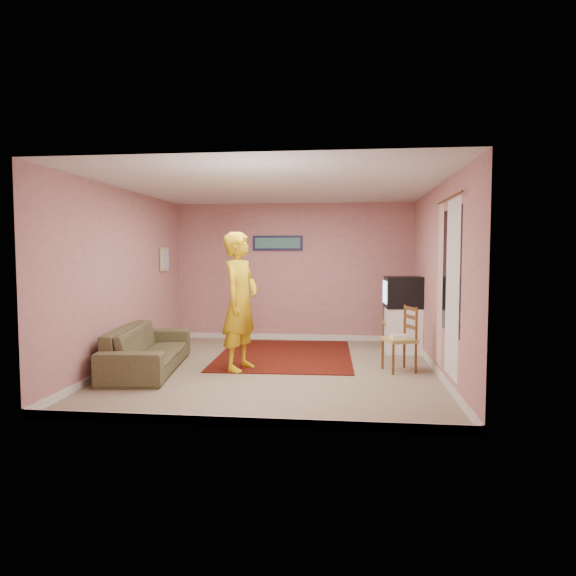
# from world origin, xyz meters

# --- Properties ---
(ground) EXTENTS (5.00, 5.00, 0.00)m
(ground) POSITION_xyz_m (0.00, 0.00, 0.00)
(ground) COLOR gray
(ground) RESTS_ON ground
(wall_back) EXTENTS (4.50, 0.02, 2.60)m
(wall_back) POSITION_xyz_m (0.00, 2.50, 1.30)
(wall_back) COLOR tan
(wall_back) RESTS_ON ground
(wall_front) EXTENTS (4.50, 0.02, 2.60)m
(wall_front) POSITION_xyz_m (0.00, -2.50, 1.30)
(wall_front) COLOR tan
(wall_front) RESTS_ON ground
(wall_left) EXTENTS (0.02, 5.00, 2.60)m
(wall_left) POSITION_xyz_m (-2.25, 0.00, 1.30)
(wall_left) COLOR tan
(wall_left) RESTS_ON ground
(wall_right) EXTENTS (0.02, 5.00, 2.60)m
(wall_right) POSITION_xyz_m (2.25, 0.00, 1.30)
(wall_right) COLOR tan
(wall_right) RESTS_ON ground
(ceiling) EXTENTS (4.50, 5.00, 0.02)m
(ceiling) POSITION_xyz_m (0.00, 0.00, 2.60)
(ceiling) COLOR silver
(ceiling) RESTS_ON wall_back
(baseboard_back) EXTENTS (4.50, 0.02, 0.10)m
(baseboard_back) POSITION_xyz_m (0.00, 2.49, 0.05)
(baseboard_back) COLOR silver
(baseboard_back) RESTS_ON ground
(baseboard_front) EXTENTS (4.50, 0.02, 0.10)m
(baseboard_front) POSITION_xyz_m (0.00, -2.49, 0.05)
(baseboard_front) COLOR silver
(baseboard_front) RESTS_ON ground
(baseboard_left) EXTENTS (0.02, 5.00, 0.10)m
(baseboard_left) POSITION_xyz_m (-2.24, 0.00, 0.05)
(baseboard_left) COLOR silver
(baseboard_left) RESTS_ON ground
(baseboard_right) EXTENTS (0.02, 5.00, 0.10)m
(baseboard_right) POSITION_xyz_m (2.24, 0.00, 0.05)
(baseboard_right) COLOR silver
(baseboard_right) RESTS_ON ground
(window) EXTENTS (0.01, 1.10, 1.50)m
(window) POSITION_xyz_m (2.24, -0.90, 1.45)
(window) COLOR black
(window) RESTS_ON wall_right
(curtain_sheer) EXTENTS (0.01, 0.75, 2.10)m
(curtain_sheer) POSITION_xyz_m (2.23, -1.05, 1.25)
(curtain_sheer) COLOR white
(curtain_sheer) RESTS_ON wall_right
(curtain_floral) EXTENTS (0.01, 0.35, 2.10)m
(curtain_floral) POSITION_xyz_m (2.21, -0.35, 1.25)
(curtain_floral) COLOR #F1E9CD
(curtain_floral) RESTS_ON wall_right
(curtain_rod) EXTENTS (0.02, 1.40, 0.02)m
(curtain_rod) POSITION_xyz_m (2.20, -0.90, 2.32)
(curtain_rod) COLOR brown
(curtain_rod) RESTS_ON wall_right
(picture_back) EXTENTS (0.95, 0.04, 0.28)m
(picture_back) POSITION_xyz_m (-0.30, 2.47, 1.85)
(picture_back) COLOR #16173C
(picture_back) RESTS_ON wall_back
(picture_left) EXTENTS (0.04, 0.38, 0.42)m
(picture_left) POSITION_xyz_m (-2.22, 1.60, 1.55)
(picture_left) COLOR #C7B789
(picture_left) RESTS_ON wall_left
(area_rug) EXTENTS (2.20, 2.72, 0.01)m
(area_rug) POSITION_xyz_m (0.02, 0.97, 0.01)
(area_rug) COLOR black
(area_rug) RESTS_ON ground
(tv_cabinet) EXTENTS (0.59, 0.54, 0.75)m
(tv_cabinet) POSITION_xyz_m (1.95, 1.44, 0.38)
(tv_cabinet) COLOR white
(tv_cabinet) RESTS_ON ground
(crt_tv) EXTENTS (0.64, 0.57, 0.52)m
(crt_tv) POSITION_xyz_m (1.94, 1.44, 1.01)
(crt_tv) COLOR black
(crt_tv) RESTS_ON tv_cabinet
(chair_a) EXTENTS (0.48, 0.46, 0.52)m
(chair_a) POSITION_xyz_m (1.85, 1.53, 0.59)
(chair_a) COLOR tan
(chair_a) RESTS_ON ground
(dvd_player) EXTENTS (0.35, 0.27, 0.05)m
(dvd_player) POSITION_xyz_m (1.85, 1.53, 0.52)
(dvd_player) COLOR #A1A1A6
(dvd_player) RESTS_ON chair_a
(blue_throw) EXTENTS (0.40, 0.05, 0.42)m
(blue_throw) POSITION_xyz_m (1.85, 1.72, 0.78)
(blue_throw) COLOR #8FA5EA
(blue_throw) RESTS_ON chair_a
(chair_b) EXTENTS (0.51, 0.53, 0.50)m
(chair_b) POSITION_xyz_m (1.74, 0.04, 0.56)
(chair_b) COLOR tan
(chair_b) RESTS_ON ground
(game_console) EXTENTS (0.26, 0.21, 0.05)m
(game_console) POSITION_xyz_m (1.74, 0.04, 0.49)
(game_console) COLOR white
(game_console) RESTS_ON chair_b
(sofa) EXTENTS (1.11, 2.23, 0.62)m
(sofa) POSITION_xyz_m (-1.80, -0.29, 0.31)
(sofa) COLOR brown
(sofa) RESTS_ON ground
(person) EXTENTS (0.65, 0.82, 1.96)m
(person) POSITION_xyz_m (-0.49, -0.12, 0.98)
(person) COLOR gold
(person) RESTS_ON ground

